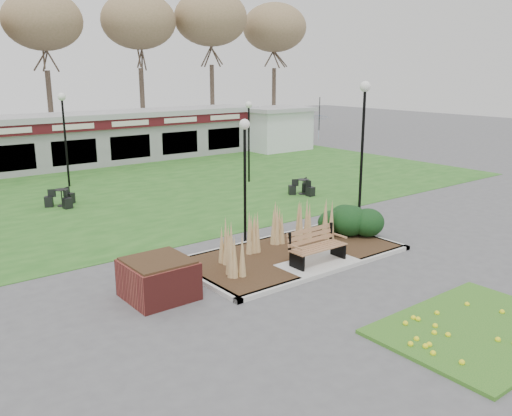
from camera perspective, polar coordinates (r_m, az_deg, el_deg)
ground at (r=14.90m, az=6.93°, el=-6.33°), size 100.00×100.00×0.00m
lawn at (r=24.52m, az=-13.19°, el=1.67°), size 34.00×16.00×0.02m
flower_bed at (r=12.34m, az=22.45°, el=-11.57°), size 4.20×3.00×0.16m
planting_bed at (r=16.54m, az=6.82°, el=-2.87°), size 6.75×3.40×1.27m
park_bench at (r=14.87m, az=6.32°, el=-3.95°), size 1.70×0.66×0.93m
brick_planter at (r=13.04m, az=-10.23°, el=-7.31°), size 1.50×1.50×0.95m
food_pavilion at (r=31.61m, az=-19.52°, el=6.71°), size 24.60×3.40×2.90m
service_hut at (r=36.55m, az=2.16°, el=8.41°), size 4.40×3.40×2.83m
tree_backdrop at (r=39.21m, az=-24.41°, el=17.72°), size 47.24×5.24×10.36m
lamp_post_near_left at (r=16.42m, az=-1.19°, el=5.76°), size 0.32×0.32×3.82m
lamp_post_near_right at (r=20.98m, az=11.27°, el=9.40°), size 0.40×0.40×4.83m
lamp_post_mid_right at (r=25.98m, az=-19.60°, el=8.82°), size 0.35×0.35×4.25m
lamp_post_far_right at (r=25.58m, az=-0.76°, el=8.86°), size 0.32×0.32×3.82m
bistro_set_c at (r=22.61m, az=-19.74°, el=0.75°), size 1.27×1.15×0.68m
bistro_set_d at (r=23.43m, az=4.96°, el=1.98°), size 1.22×1.06×0.65m
patio_umbrella at (r=36.96m, az=6.65°, el=8.47°), size 2.24×2.27×2.36m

